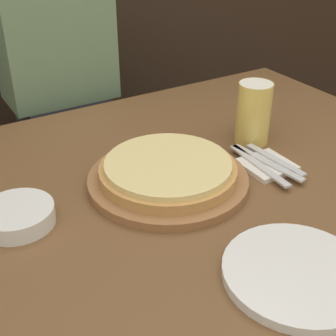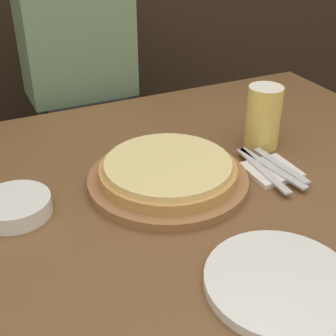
{
  "view_description": "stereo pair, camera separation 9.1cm",
  "coord_description": "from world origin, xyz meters",
  "px_view_note": "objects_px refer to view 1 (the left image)",
  "views": [
    {
      "loc": [
        -0.46,
        -0.74,
        1.32
      ],
      "look_at": [
        -0.01,
        0.01,
        0.81
      ],
      "focal_mm": 50.0,
      "sensor_mm": 36.0,
      "label": 1
    },
    {
      "loc": [
        -0.38,
        -0.78,
        1.32
      ],
      "look_at": [
        -0.01,
        0.01,
        0.81
      ],
      "focal_mm": 50.0,
      "sensor_mm": 36.0,
      "label": 2
    }
  ],
  "objects_px": {
    "dinner_plate": "(297,273)",
    "fork": "(259,165)",
    "side_bowl": "(17,216)",
    "spoon": "(275,159)",
    "pizza_on_board": "(168,174)",
    "dinner_knife": "(267,162)",
    "beer_glass": "(254,111)",
    "diner_person": "(64,117)"
  },
  "relations": [
    {
      "from": "dinner_plate",
      "to": "fork",
      "type": "height_order",
      "value": "dinner_plate"
    },
    {
      "from": "side_bowl",
      "to": "fork",
      "type": "distance_m",
      "value": 0.54
    },
    {
      "from": "side_bowl",
      "to": "spoon",
      "type": "distance_m",
      "value": 0.59
    },
    {
      "from": "pizza_on_board",
      "to": "spoon",
      "type": "relative_size",
      "value": 1.97
    },
    {
      "from": "dinner_plate",
      "to": "dinner_knife",
      "type": "xyz_separation_m",
      "value": [
        0.2,
        0.3,
        0.01
      ]
    },
    {
      "from": "beer_glass",
      "to": "side_bowl",
      "type": "xyz_separation_m",
      "value": [
        -0.61,
        -0.04,
        -0.07
      ]
    },
    {
      "from": "beer_glass",
      "to": "spoon",
      "type": "xyz_separation_m",
      "value": [
        -0.03,
        -0.12,
        -0.07
      ]
    },
    {
      "from": "pizza_on_board",
      "to": "spoon",
      "type": "distance_m",
      "value": 0.26
    },
    {
      "from": "spoon",
      "to": "diner_person",
      "type": "height_order",
      "value": "diner_person"
    },
    {
      "from": "diner_person",
      "to": "spoon",
      "type": "bearing_deg",
      "value": -69.68
    },
    {
      "from": "beer_glass",
      "to": "spoon",
      "type": "height_order",
      "value": "beer_glass"
    },
    {
      "from": "dinner_knife",
      "to": "diner_person",
      "type": "xyz_separation_m",
      "value": [
        -0.24,
        0.72,
        -0.1
      ]
    },
    {
      "from": "beer_glass",
      "to": "dinner_knife",
      "type": "relative_size",
      "value": 0.75
    },
    {
      "from": "pizza_on_board",
      "to": "dinner_plate",
      "type": "relative_size",
      "value": 1.41
    },
    {
      "from": "beer_glass",
      "to": "side_bowl",
      "type": "height_order",
      "value": "beer_glass"
    },
    {
      "from": "side_bowl",
      "to": "dinner_knife",
      "type": "height_order",
      "value": "side_bowl"
    },
    {
      "from": "side_bowl",
      "to": "spoon",
      "type": "bearing_deg",
      "value": -8.49
    },
    {
      "from": "pizza_on_board",
      "to": "beer_glass",
      "type": "xyz_separation_m",
      "value": [
        0.29,
        0.06,
        0.06
      ]
    },
    {
      "from": "diner_person",
      "to": "dinner_knife",
      "type": "bearing_deg",
      "value": -71.45
    },
    {
      "from": "pizza_on_board",
      "to": "diner_person",
      "type": "xyz_separation_m",
      "value": [
        -0.01,
        0.66,
        -0.12
      ]
    },
    {
      "from": "fork",
      "to": "dinner_knife",
      "type": "bearing_deg",
      "value": -0.0
    },
    {
      "from": "dinner_plate",
      "to": "fork",
      "type": "bearing_deg",
      "value": 59.66
    },
    {
      "from": "fork",
      "to": "diner_person",
      "type": "relative_size",
      "value": 0.15
    },
    {
      "from": "pizza_on_board",
      "to": "dinner_plate",
      "type": "distance_m",
      "value": 0.36
    },
    {
      "from": "pizza_on_board",
      "to": "side_bowl",
      "type": "xyz_separation_m",
      "value": [
        -0.32,
        0.03,
        -0.01
      ]
    },
    {
      "from": "pizza_on_board",
      "to": "dinner_plate",
      "type": "bearing_deg",
      "value": -85.0
    },
    {
      "from": "dinner_knife",
      "to": "spoon",
      "type": "xyz_separation_m",
      "value": [
        0.02,
        0.0,
        0.0
      ]
    },
    {
      "from": "pizza_on_board",
      "to": "fork",
      "type": "distance_m",
      "value": 0.22
    },
    {
      "from": "fork",
      "to": "spoon",
      "type": "bearing_deg",
      "value": -0.0
    },
    {
      "from": "dinner_plate",
      "to": "side_bowl",
      "type": "bearing_deg",
      "value": 132.38
    },
    {
      "from": "beer_glass",
      "to": "fork",
      "type": "height_order",
      "value": "beer_glass"
    },
    {
      "from": "dinner_plate",
      "to": "pizza_on_board",
      "type": "bearing_deg",
      "value": 95.0
    },
    {
      "from": "pizza_on_board",
      "to": "beer_glass",
      "type": "relative_size",
      "value": 2.25
    },
    {
      "from": "dinner_plate",
      "to": "side_bowl",
      "type": "height_order",
      "value": "side_bowl"
    },
    {
      "from": "fork",
      "to": "dinner_plate",
      "type": "bearing_deg",
      "value": -120.34
    },
    {
      "from": "pizza_on_board",
      "to": "dinner_knife",
      "type": "relative_size",
      "value": 1.68
    },
    {
      "from": "beer_glass",
      "to": "fork",
      "type": "distance_m",
      "value": 0.16
    },
    {
      "from": "pizza_on_board",
      "to": "side_bowl",
      "type": "relative_size",
      "value": 2.46
    },
    {
      "from": "dinner_knife",
      "to": "diner_person",
      "type": "height_order",
      "value": "diner_person"
    },
    {
      "from": "beer_glass",
      "to": "side_bowl",
      "type": "bearing_deg",
      "value": -176.5
    },
    {
      "from": "dinner_plate",
      "to": "dinner_knife",
      "type": "relative_size",
      "value": 1.19
    },
    {
      "from": "fork",
      "to": "side_bowl",
      "type": "bearing_deg",
      "value": 170.72
    }
  ]
}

